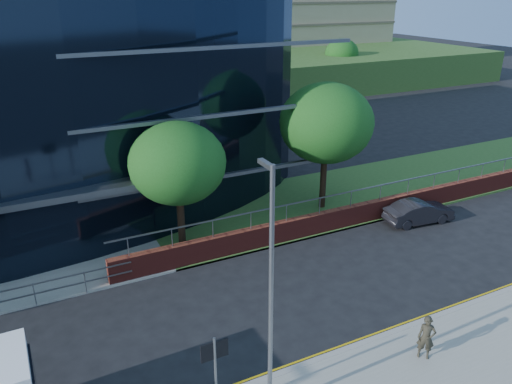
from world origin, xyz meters
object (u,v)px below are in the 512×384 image
streetlight_east (271,291)px  parked_car (419,212)px  tree_dist_e (235,60)px  tree_far_d (326,123)px  tree_far_c (177,163)px  pedestrian_b (426,337)px  street_sign (215,360)px  tree_dist_f (342,53)px

streetlight_east → parked_car: (13.74, 8.15, -3.79)m
tree_dist_e → tree_far_d: bearing=-104.9°
streetlight_east → parked_car: bearing=30.7°
tree_far_c → parked_car: size_ratio=1.66×
pedestrian_b → tree_far_c: bearing=156.0°
street_sign → tree_dist_f: tree_dist_f is taller
streetlight_east → pedestrian_b: (5.96, -0.38, -3.46)m
tree_dist_e → parked_car: tree_dist_e is taller
tree_far_d → tree_dist_e: bearing=75.1°
parked_car → street_sign: bearing=123.4°
streetlight_east → tree_far_c: bearing=84.9°
tree_far_d → tree_dist_f: bearing=53.1°
tree_far_c → tree_dist_f: tree_far_c is taller
tree_dist_f → parked_car: 41.49m
tree_dist_f → streetlight_east: (-34.00, -44.17, 0.23)m
tree_far_c → tree_dist_e: (17.00, 31.00, 0.00)m
tree_dist_e → streetlight_east: streetlight_east is taller
street_sign → tree_dist_e: tree_dist_e is taller
tree_far_c → parked_car: tree_far_c is taller
tree_far_c → streetlight_east: 11.22m
tree_dist_f → tree_dist_e: bearing=-172.9°
pedestrian_b → tree_dist_f: bearing=100.6°
parked_car → pedestrian_b: (-7.77, -8.53, 0.33)m
tree_dist_e → tree_dist_f: 16.13m
tree_far_d → tree_dist_f: (24.00, 32.00, -0.98)m
tree_dist_e → parked_car: size_ratio=1.66×
pedestrian_b → street_sign: bearing=-144.6°
pedestrian_b → parked_car: bearing=90.4°
street_sign → tree_dist_f: bearing=50.8°
pedestrian_b → tree_dist_e: bearing=117.0°
tree_dist_f → pedestrian_b: (-28.04, -44.55, -3.23)m
tree_far_d → tree_dist_e: size_ratio=1.14×
tree_far_c → tree_dist_f: 46.67m
street_sign → tree_far_c: (2.50, 10.59, 2.39)m
tree_dist_e → pedestrian_b: 44.37m
tree_dist_f → pedestrian_b: 52.74m
tree_far_c → tree_dist_f: size_ratio=1.08×
street_sign → tree_far_d: 16.61m
street_sign → parked_car: street_sign is taller
tree_far_c → streetlight_east: size_ratio=0.81×
tree_far_c → tree_dist_f: bearing=45.0°
street_sign → streetlight_east: size_ratio=0.35×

